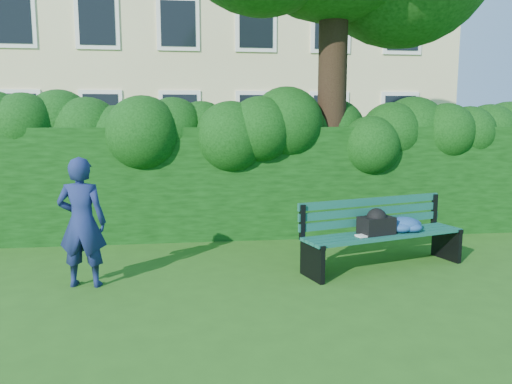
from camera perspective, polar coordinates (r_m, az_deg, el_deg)
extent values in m
plane|color=#265618|center=(6.38, 0.70, -9.27)|extent=(80.00, 80.00, 0.00)
cube|color=beige|center=(20.44, -5.09, 19.84)|extent=(16.00, 8.00, 12.00)
cube|color=white|center=(16.80, -25.41, 7.82)|extent=(1.30, 0.08, 1.60)
cube|color=black|center=(16.77, -25.46, 7.82)|extent=(1.05, 0.04, 1.35)
cube|color=white|center=(16.23, -17.25, 8.26)|extent=(1.30, 0.08, 1.60)
cube|color=black|center=(16.19, -17.28, 8.26)|extent=(1.05, 0.04, 1.35)
cube|color=white|center=(16.00, -8.67, 8.54)|extent=(1.30, 0.08, 1.60)
cube|color=black|center=(15.96, -8.67, 8.54)|extent=(1.05, 0.04, 1.35)
cube|color=white|center=(16.13, -0.01, 8.64)|extent=(1.30, 0.08, 1.60)
cube|color=black|center=(16.09, 0.01, 8.64)|extent=(1.05, 0.04, 1.35)
cube|color=white|center=(16.60, 8.33, 8.54)|extent=(1.30, 0.08, 1.60)
cube|color=black|center=(16.56, 8.36, 8.54)|extent=(1.05, 0.04, 1.35)
cube|color=white|center=(17.40, 16.04, 8.30)|extent=(1.30, 0.08, 1.60)
cube|color=black|center=(17.36, 16.09, 8.29)|extent=(1.05, 0.04, 1.35)
cube|color=white|center=(17.05, -26.03, 17.26)|extent=(1.30, 0.08, 1.60)
cube|color=black|center=(17.01, -26.08, 17.28)|extent=(1.05, 0.04, 1.35)
cube|color=white|center=(16.48, -17.70, 18.03)|extent=(1.30, 0.08, 1.60)
cube|color=black|center=(16.44, -17.72, 18.06)|extent=(1.05, 0.04, 1.35)
cube|color=white|center=(16.25, -8.89, 18.46)|extent=(1.30, 0.08, 1.60)
cube|color=black|center=(16.21, -8.90, 18.49)|extent=(1.05, 0.04, 1.35)
cube|color=white|center=(16.38, -0.01, 18.48)|extent=(1.30, 0.08, 1.60)
cube|color=black|center=(16.34, 0.01, 18.50)|extent=(1.05, 0.04, 1.35)
cube|color=white|center=(16.85, 8.54, 18.11)|extent=(1.30, 0.08, 1.60)
cube|color=black|center=(16.81, 8.58, 18.13)|extent=(1.05, 0.04, 1.35)
cube|color=white|center=(17.63, 16.43, 17.42)|extent=(1.30, 0.08, 1.60)
cube|color=black|center=(17.60, 16.48, 17.44)|extent=(1.05, 0.04, 1.35)
cube|color=black|center=(8.32, -1.40, 1.26)|extent=(10.00, 1.00, 1.80)
cylinder|color=black|center=(8.51, 8.72, 12.64)|extent=(0.47, 0.47, 5.15)
cube|color=#0D4238|center=(6.54, 15.44, -5.04)|extent=(2.17, 0.73, 0.04)
cube|color=#0D4238|center=(6.63, 14.78, -4.83)|extent=(2.17, 0.73, 0.04)
cube|color=#0D4238|center=(6.72, 14.14, -4.63)|extent=(2.17, 0.73, 0.04)
cube|color=#0D4238|center=(6.81, 13.52, -4.43)|extent=(2.17, 0.73, 0.04)
cube|color=#0D4238|center=(6.85, 13.16, -3.24)|extent=(2.15, 0.67, 0.10)
cube|color=#0D4238|center=(6.83, 13.14, -2.16)|extent=(2.15, 0.67, 0.10)
cube|color=#0D4238|center=(6.82, 13.12, -1.07)|extent=(2.15, 0.67, 0.10)
cube|color=black|center=(6.14, 6.45, -7.87)|extent=(0.20, 0.50, 0.44)
cube|color=black|center=(6.26, 5.31, -3.49)|extent=(0.07, 0.07, 0.45)
cube|color=black|center=(6.04, 6.72, -5.98)|extent=(0.18, 0.42, 0.05)
cube|color=black|center=(7.42, 20.92, -5.53)|extent=(0.20, 0.50, 0.44)
cube|color=black|center=(7.52, 19.71, -1.94)|extent=(0.07, 0.07, 0.45)
cube|color=black|center=(7.34, 21.29, -3.93)|extent=(0.18, 0.42, 0.05)
cube|color=white|center=(6.41, 12.20, -4.91)|extent=(0.21, 0.18, 0.02)
cube|color=black|center=(6.56, 13.58, -3.74)|extent=(0.49, 0.38, 0.22)
imported|color=navy|center=(6.06, -19.27, -3.30)|extent=(0.59, 0.42, 1.51)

